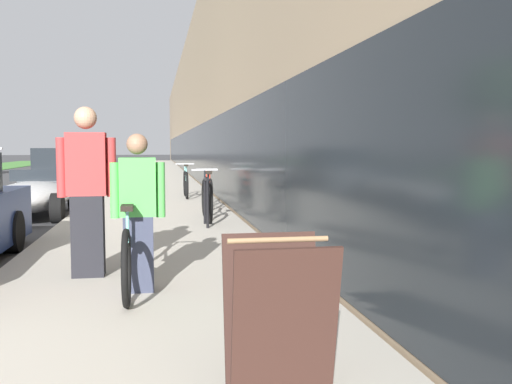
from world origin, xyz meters
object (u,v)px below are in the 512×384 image
person_bystander (87,192)px  cruiser_bike_middle (208,191)px  person_rider (138,213)px  parked_sedan_far (66,174)px  bike_rack_hoop (206,197)px  vintage_roadster_curbside (31,197)px  sandwich_board_sign (278,317)px  cruiser_bike_nearest (207,199)px  cruiser_bike_farthest (186,183)px  tandem_bicycle (131,248)px

person_bystander → cruiser_bike_middle: (1.93, 6.99, -0.54)m
person_rider → parked_sedan_far: size_ratio=0.32×
bike_rack_hoop → person_rider: bearing=-103.1°
vintage_roadster_curbside → person_bystander: bearing=-73.7°
person_bystander → sandwich_board_sign: 3.58m
person_bystander → sandwich_board_sign: bearing=-67.1°
person_rider → bike_rack_hoop: bearing=76.9°
bike_rack_hoop → cruiser_bike_nearest: 0.84m
person_bystander → bike_rack_hoop: size_ratio=2.15×
sandwich_board_sign → cruiser_bike_farthest: bearing=89.3°
tandem_bicycle → vintage_roadster_curbside: bearing=108.8°
person_bystander → vintage_roadster_curbside: person_bystander is taller
cruiser_bike_nearest → vintage_roadster_curbside: (-3.62, 2.12, -0.08)m
parked_sedan_far → vintage_roadster_curbside: bearing=-88.7°
tandem_bicycle → person_bystander: 0.85m
cruiser_bike_nearest → parked_sedan_far: parked_sedan_far is taller
cruiser_bike_middle → cruiser_bike_farthest: size_ratio=1.05×
person_rider → cruiser_bike_middle: 7.88m
person_bystander → bike_rack_hoop: person_bystander is taller
tandem_bicycle → parked_sedan_far: size_ratio=0.51×
cruiser_bike_nearest → cruiser_bike_middle: size_ratio=1.04×
sandwich_board_sign → parked_sedan_far: (-3.47, 15.76, 0.10)m
person_rider → vintage_roadster_curbside: 7.82m
bike_rack_hoop → cruiser_bike_nearest: cruiser_bike_nearest is taller
person_rider → vintage_roadster_curbside: (-2.50, 7.40, -0.45)m
cruiser_bike_middle → cruiser_bike_nearest: bearing=-95.8°
sandwich_board_sign → vintage_roadster_curbside: (-3.33, 9.91, -0.13)m
person_bystander → cruiser_bike_nearest: person_bystander is taller
cruiser_bike_middle → bike_rack_hoop: bearing=-95.8°
tandem_bicycle → bike_rack_hoop: (1.12, 4.14, 0.14)m
person_rider → person_bystander: bearing=126.3°
vintage_roadster_curbside → parked_sedan_far: (-0.14, 5.85, 0.23)m
cruiser_bike_nearest → tandem_bicycle: bearing=-103.7°
person_rider → cruiser_bike_middle: size_ratio=0.85×
person_bystander → cruiser_bike_farthest: 9.60m
person_rider → cruiser_bike_middle: person_rider is taller
tandem_bicycle → sandwich_board_sign: 2.97m
person_rider → sandwich_board_sign: size_ratio=1.69×
cruiser_bike_middle → sandwich_board_sign: 10.28m
cruiser_bike_farthest → parked_sedan_far: 4.71m
tandem_bicycle → person_rider: size_ratio=1.61×
person_rider → parked_sedan_far: 13.50m
vintage_roadster_curbside → parked_sedan_far: size_ratio=0.85×
tandem_bicycle → cruiser_bike_middle: 7.58m
person_bystander → cruiser_bike_middle: bearing=74.6°
bike_rack_hoop → cruiser_bike_middle: (0.34, 3.30, -0.14)m
tandem_bicycle → bike_rack_hoop: 4.30m
sandwich_board_sign → parked_sedan_far: parked_sedan_far is taller
cruiser_bike_nearest → parked_sedan_far: 8.81m
person_rider → sandwich_board_sign: bearing=-71.8°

